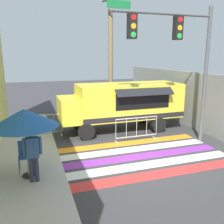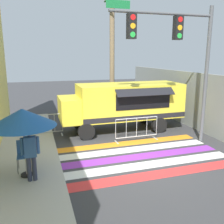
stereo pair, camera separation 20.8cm
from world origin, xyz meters
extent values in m
plane|color=#38383A|center=(0.00, 0.00, 0.00)|extent=(60.00, 60.00, 0.00)
cube|color=gray|center=(4.24, 3.00, 1.45)|extent=(0.20, 16.00, 2.91)
cube|color=red|center=(0.00, -1.18, 0.00)|extent=(6.40, 0.56, 0.01)
cube|color=white|center=(0.00, -0.42, 0.00)|extent=(6.40, 0.56, 0.01)
cube|color=purple|center=(0.00, 0.34, 0.00)|extent=(6.40, 0.56, 0.01)
cube|color=white|center=(0.00, 1.10, 0.00)|extent=(6.40, 0.56, 0.01)
cube|color=orange|center=(0.00, 1.86, 0.00)|extent=(6.40, 0.56, 0.01)
cube|color=yellow|center=(0.84, 3.79, 1.54)|extent=(5.20, 2.04, 1.69)
cube|color=yellow|center=(-1.76, 3.79, 1.26)|extent=(1.84, 1.87, 1.14)
cube|color=#1E232D|center=(-2.63, 3.79, 1.55)|extent=(0.06, 1.63, 0.43)
cube|color=black|center=(1.14, 2.76, 1.66)|extent=(2.75, 0.03, 0.76)
cube|color=black|center=(1.14, 2.55, 2.12)|extent=(2.85, 0.43, 0.31)
cube|color=black|center=(0.84, 2.77, 0.87)|extent=(5.20, 0.01, 0.24)
cylinder|color=black|center=(-1.61, 2.85, 0.39)|extent=(0.77, 0.22, 0.77)
cylinder|color=black|center=(-1.61, 4.73, 0.39)|extent=(0.77, 0.22, 0.77)
cylinder|color=black|center=(2.06, 2.85, 0.39)|extent=(0.77, 0.22, 0.77)
cylinder|color=black|center=(2.06, 4.73, 0.39)|extent=(0.77, 0.22, 0.77)
cylinder|color=#515456|center=(3.30, 1.18, 2.86)|extent=(0.16, 0.16, 5.72)
cylinder|color=#515456|center=(1.13, 1.18, 5.33)|extent=(4.34, 0.11, 0.11)
cube|color=black|center=(1.78, 1.15, 4.82)|extent=(0.32, 0.28, 0.90)
cylinder|color=red|center=(1.78, 1.01, 5.12)|extent=(0.20, 0.02, 0.20)
cylinder|color=#F2A519|center=(1.78, 1.01, 4.82)|extent=(0.20, 0.02, 0.20)
cylinder|color=green|center=(1.78, 1.01, 4.52)|extent=(0.20, 0.02, 0.20)
cube|color=black|center=(-0.17, 1.15, 4.82)|extent=(0.32, 0.28, 0.90)
cylinder|color=red|center=(-0.17, 1.01, 5.12)|extent=(0.20, 0.02, 0.20)
cylinder|color=#F2A519|center=(-0.17, 1.01, 4.82)|extent=(0.20, 0.02, 0.20)
cylinder|color=green|center=(-0.17, 1.01, 4.52)|extent=(0.20, 0.02, 0.20)
cube|color=#197238|center=(-0.69, 1.16, 5.55)|extent=(0.90, 0.02, 0.28)
cylinder|color=black|center=(-4.13, -0.33, 0.19)|extent=(0.36, 0.36, 0.06)
cylinder|color=#B2B2B7|center=(-4.13, -0.33, 1.22)|extent=(0.04, 0.04, 2.11)
cone|color=#1E59A5|center=(-4.13, -0.33, 2.01)|extent=(1.97, 1.97, 0.53)
cylinder|color=#4C4C51|center=(-4.40, -0.15, 0.40)|extent=(0.02, 0.02, 0.48)
cylinder|color=#4C4C51|center=(-3.97, -0.15, 0.40)|extent=(0.02, 0.02, 0.48)
cylinder|color=#4C4C51|center=(-4.40, 0.27, 0.40)|extent=(0.02, 0.02, 0.48)
cylinder|color=#4C4C51|center=(-3.97, 0.27, 0.40)|extent=(0.02, 0.02, 0.48)
cube|color=#2D5999|center=(-4.18, 0.06, 0.66)|extent=(0.45, 0.45, 0.03)
cube|color=#2D5999|center=(-4.18, 0.27, 0.90)|extent=(0.45, 0.03, 0.46)
cylinder|color=#2D3347|center=(-4.04, -0.70, 0.54)|extent=(0.13, 0.13, 0.75)
cylinder|color=#2D3347|center=(-3.89, -0.70, 0.54)|extent=(0.13, 0.13, 0.75)
cube|color=#33598C|center=(-3.97, -0.70, 1.22)|extent=(0.34, 0.20, 0.61)
cylinder|color=#33598C|center=(-4.19, -0.70, 1.25)|extent=(0.09, 0.09, 0.51)
cylinder|color=#33598C|center=(-3.75, -0.70, 1.25)|extent=(0.09, 0.09, 0.51)
sphere|color=#9E7051|center=(-3.97, -0.70, 1.65)|extent=(0.21, 0.21, 0.21)
cylinder|color=#B7BABF|center=(0.53, 2.08, 1.05)|extent=(1.99, 0.04, 0.04)
cylinder|color=#B7BABF|center=(0.53, 2.08, 0.19)|extent=(1.99, 0.04, 0.04)
cylinder|color=#B7BABF|center=(-0.47, 2.08, 0.62)|extent=(0.02, 0.02, 0.86)
cylinder|color=#B7BABF|center=(0.03, 2.08, 0.62)|extent=(0.02, 0.02, 0.86)
cylinder|color=#B7BABF|center=(0.53, 2.08, 0.62)|extent=(0.02, 0.02, 0.86)
cylinder|color=#B7BABF|center=(1.02, 2.08, 0.62)|extent=(0.02, 0.02, 0.86)
cylinder|color=#B7BABF|center=(1.52, 2.08, 0.62)|extent=(0.02, 0.02, 0.86)
cube|color=#B7BABF|center=(-0.42, 2.08, 0.01)|extent=(0.06, 0.44, 0.03)
cube|color=#B7BABF|center=(1.47, 2.08, 0.01)|extent=(0.06, 0.44, 0.03)
cylinder|color=#B7BABF|center=(-3.31, 3.94, 1.05)|extent=(1.52, 0.04, 0.04)
cylinder|color=#B7BABF|center=(-3.31, 3.94, 0.19)|extent=(1.52, 0.04, 0.04)
cylinder|color=#B7BABF|center=(-4.07, 3.94, 0.62)|extent=(0.02, 0.02, 0.86)
cylinder|color=#B7BABF|center=(-3.69, 3.94, 0.62)|extent=(0.02, 0.02, 0.86)
cylinder|color=#B7BABF|center=(-3.31, 3.94, 0.62)|extent=(0.02, 0.02, 0.86)
cylinder|color=#B7BABF|center=(-2.93, 3.94, 0.62)|extent=(0.02, 0.02, 0.86)
cylinder|color=#B7BABF|center=(-2.55, 3.94, 0.62)|extent=(0.02, 0.02, 0.86)
cube|color=#B7BABF|center=(-4.02, 3.94, 0.01)|extent=(0.06, 0.44, 0.03)
cube|color=#B7BABF|center=(-2.60, 3.94, 0.01)|extent=(0.06, 0.44, 0.03)
cylinder|color=#7A664C|center=(0.94, 7.09, 3.72)|extent=(0.30, 0.30, 7.43)
camera|label=1|loc=(-3.93, -7.77, 3.79)|focal=40.00mm
camera|label=2|loc=(-3.74, -7.84, 3.79)|focal=40.00mm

